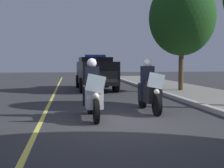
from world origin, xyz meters
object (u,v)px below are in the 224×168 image
(police_suv, at_px, (95,72))
(tree_far_back, at_px, (182,17))
(police_motorcycle_lead_left, at_px, (93,94))
(police_motorcycle_lead_right, at_px, (149,90))
(cyclist_background, at_px, (109,72))

(police_suv, bearing_deg, tree_far_back, 67.45)
(police_motorcycle_lead_left, relative_size, police_suv, 0.43)
(police_motorcycle_lead_right, bearing_deg, tree_far_back, 149.43)
(police_motorcycle_lead_right, distance_m, police_suv, 7.79)
(police_motorcycle_lead_left, height_order, cyclist_background, police_motorcycle_lead_left)
(police_motorcycle_lead_left, distance_m, police_suv, 8.58)
(police_suv, relative_size, tree_far_back, 0.83)
(police_suv, bearing_deg, police_motorcycle_lead_left, -5.81)
(police_motorcycle_lead_left, distance_m, police_motorcycle_lead_right, 2.06)
(police_motorcycle_lead_right, distance_m, tree_far_back, 7.56)
(police_motorcycle_lead_right, height_order, cyclist_background, police_motorcycle_lead_right)
(police_suv, distance_m, cyclist_background, 6.10)
(police_motorcycle_lead_right, bearing_deg, police_suv, -172.40)
(cyclist_background, bearing_deg, tree_far_back, 20.49)
(cyclist_background, bearing_deg, police_motorcycle_lead_right, -2.36)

